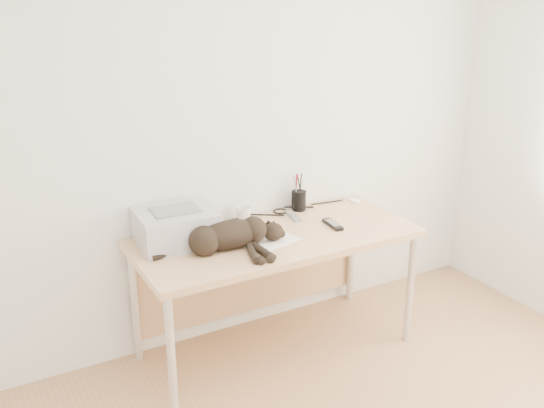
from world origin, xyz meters
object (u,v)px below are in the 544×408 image
mug (244,214)px  mouse (354,199)px  desk (269,251)px  pen_cup (299,200)px  cat (227,237)px  printer (176,226)px

mug → mouse: (0.78, -0.02, -0.03)m
desk → mug: mug is taller
mug → pen_cup: pen_cup is taller
desk → cat: bearing=-157.4°
pen_cup → mouse: pen_cup is taller
pen_cup → desk: bearing=-147.6°
desk → cat: 0.40m
desk → pen_cup: size_ratio=7.01×
mug → pen_cup: size_ratio=0.42×
desk → pen_cup: pen_cup is taller
cat → pen_cup: (0.64, 0.34, -0.01)m
desk → printer: (-0.53, 0.08, 0.23)m
printer → mouse: 1.25m
mouse → mug: bearing=-178.0°
printer → desk: bearing=-9.1°
cat → mouse: cat is taller
desk → mouse: (0.72, 0.17, 0.15)m
desk → pen_cup: bearing=32.4°
cat → mouse: size_ratio=6.59×
desk → pen_cup: 0.43m
desk → printer: 0.58m
pen_cup → printer: bearing=-171.9°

